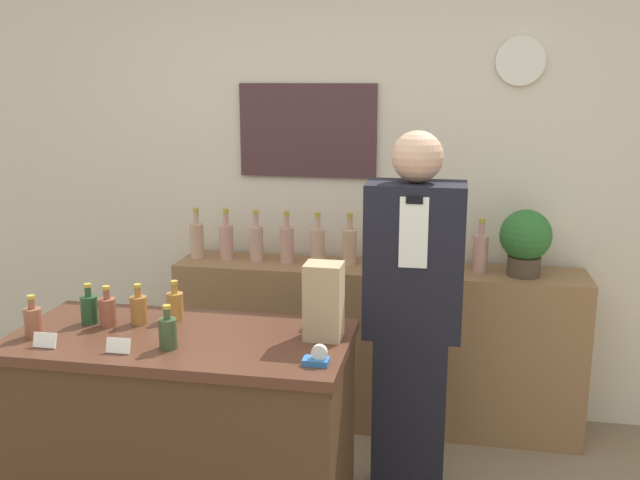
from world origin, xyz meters
TOP-DOWN VIEW (x-y plane):
  - back_wall at (0.00, 2.00)m, footprint 5.20×0.09m
  - back_shelf at (0.24, 1.75)m, footprint 2.21×0.37m
  - display_counter at (-0.38, 0.47)m, footprint 1.31×0.64m
  - shopkeeper at (0.47, 1.08)m, footprint 0.43×0.27m
  - potted_plant at (1.00, 1.72)m, footprint 0.26×0.26m
  - paper_bag at (0.17, 0.55)m, footprint 0.14×0.12m
  - tape_dispenser at (0.19, 0.30)m, footprint 0.09×0.06m
  - price_card_left at (-0.82, 0.27)m, footprint 0.09×0.02m
  - price_card_right at (-0.53, 0.27)m, footprint 0.09×0.02m
  - counter_bottle_0 at (-0.92, 0.36)m, footprint 0.07×0.07m
  - counter_bottle_1 at (-0.79, 0.54)m, footprint 0.07×0.07m
  - counter_bottle_2 at (-0.70, 0.53)m, footprint 0.07×0.07m
  - counter_bottle_3 at (-0.59, 0.57)m, footprint 0.07×0.07m
  - counter_bottle_4 at (-0.47, 0.65)m, footprint 0.07×0.07m
  - counter_bottle_5 at (-0.37, 0.34)m, footprint 0.07×0.07m
  - shelf_bottle_0 at (-0.78, 1.76)m, footprint 0.08×0.08m
  - shelf_bottle_1 at (-0.61, 1.76)m, footprint 0.08×0.08m
  - shelf_bottle_2 at (-0.44, 1.76)m, footprint 0.08×0.08m
  - shelf_bottle_3 at (-0.26, 1.76)m, footprint 0.08×0.08m
  - shelf_bottle_4 at (-0.09, 1.76)m, footprint 0.08×0.08m
  - shelf_bottle_5 at (0.09, 1.77)m, footprint 0.08×0.08m
  - shelf_bottle_6 at (0.26, 1.76)m, footprint 0.08×0.08m
  - shelf_bottle_7 at (0.43, 1.76)m, footprint 0.08×0.08m
  - shelf_bottle_8 at (0.61, 1.74)m, footprint 0.08×0.08m
  - shelf_bottle_9 at (0.78, 1.76)m, footprint 0.08×0.08m

SIDE VIEW (x-z plane):
  - back_shelf at x=0.24m, z-range 0.00..0.91m
  - display_counter at x=-0.38m, z-range 0.00..0.94m
  - shopkeeper at x=0.47m, z-range 0.00..1.69m
  - tape_dispenser at x=0.19m, z-range 0.93..1.00m
  - price_card_left at x=-0.82m, z-range 0.94..1.00m
  - price_card_right at x=-0.53m, z-range 0.94..1.00m
  - counter_bottle_0 at x=-0.92m, z-range 0.92..1.09m
  - counter_bottle_1 at x=-0.79m, z-range 0.92..1.09m
  - counter_bottle_2 at x=-0.70m, z-range 0.92..1.09m
  - counter_bottle_3 at x=-0.59m, z-range 0.92..1.09m
  - counter_bottle_4 at x=-0.47m, z-range 0.92..1.09m
  - counter_bottle_5 at x=-0.37m, z-range 0.92..1.09m
  - shelf_bottle_0 at x=-0.78m, z-range 0.87..1.16m
  - shelf_bottle_1 at x=-0.61m, z-range 0.87..1.16m
  - shelf_bottle_2 at x=-0.44m, z-range 0.87..1.16m
  - shelf_bottle_3 at x=-0.26m, z-range 0.87..1.16m
  - shelf_bottle_4 at x=-0.09m, z-range 0.87..1.16m
  - shelf_bottle_5 at x=0.09m, z-range 0.87..1.16m
  - shelf_bottle_6 at x=0.26m, z-range 0.87..1.16m
  - shelf_bottle_7 at x=0.43m, z-range 0.87..1.16m
  - shelf_bottle_8 at x=0.61m, z-range 0.87..1.16m
  - shelf_bottle_9 at x=0.78m, z-range 0.87..1.16m
  - paper_bag at x=0.17m, z-range 0.94..1.23m
  - potted_plant at x=1.00m, z-range 0.92..1.27m
  - back_wall at x=0.00m, z-range 0.00..2.70m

